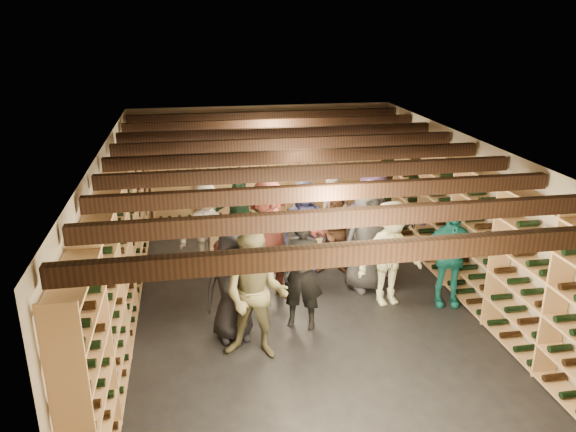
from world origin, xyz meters
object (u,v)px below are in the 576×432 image
Objects in this scene: person_4 at (449,256)px; person_1 at (303,273)px; crate_loose at (350,221)px; person_0 at (232,287)px; person_6 at (304,226)px; person_8 at (338,232)px; person_12 at (366,240)px; crate_stack_right at (325,249)px; person_3 at (390,254)px; person_2 at (256,295)px; person_5 at (269,240)px; person_10 at (239,221)px; person_11 at (372,223)px; person_7 at (334,219)px; crate_stack_left at (226,250)px; person_9 at (207,228)px.

person_1 is at bearing -161.03° from person_4.
crate_loose is 0.33× the size of person_0.
person_6 is 1.05× the size of person_8.
person_1 is at bearing -159.13° from person_12.
person_3 is at bearing -73.22° from crate_stack_right.
person_2 is at bearing -151.13° from person_4.
person_5 is at bearing 155.43° from person_3.
person_5 is 1.21× the size of person_6.
person_10 reaches higher than crate_loose.
person_1 is 0.89× the size of person_11.
person_8 is at bearing 148.08° from person_4.
person_3 is (0.55, -1.82, 0.64)m from crate_stack_right.
person_7 reaches higher than person_0.
person_5 reaches higher than crate_loose.
person_12 is at bearing -106.18° from person_11.
person_8 is (1.65, 2.20, -0.12)m from person_2.
person_4 is (3.20, -1.87, 0.44)m from crate_stack_left.
crate_loose is at bearing 92.50° from person_11.
person_1 is 2.29m from person_4.
person_2 is at bearing -115.76° from person_6.
person_5 is 1.10× the size of person_10.
person_10 is at bearing 107.93° from person_2.
crate_stack_right is 1.16× the size of crate_loose.
crate_stack_right is at bearing -120.68° from crate_loose.
person_5 is 1.21× the size of person_7.
crate_loose is 2.50m from person_11.
person_2 is 1.13× the size of person_9.
person_1 reaches higher than crate_loose.
person_10 reaches higher than person_3.
person_2 is (-1.59, -2.86, 0.69)m from crate_stack_right.
crate_stack_left is at bearing 80.22° from person_0.
crate_stack_left is 2.80m from person_2.
crate_stack_right is 1.82m from crate_loose.
person_3 reaches higher than person_7.
person_7 is (1.72, 2.75, -0.08)m from person_2.
person_11 reaches higher than crate_stack_left.
crate_stack_right is 0.30× the size of person_5.
person_7 is (-1.28, 1.87, 0.00)m from person_4.
crate_stack_right is 0.38× the size of person_0.
person_6 is (1.39, 2.02, 0.03)m from person_0.
person_10 is 2.24m from person_11.
person_7 is (1.33, 1.19, -0.17)m from person_5.
person_9 reaches higher than crate_stack_right.
person_5 reaches higher than person_2.
person_11 is 0.56m from person_12.
person_10 is 1.03× the size of person_12.
crate_loose is 3.65m from person_4.
person_11 is (0.05, 1.05, 0.11)m from person_3.
crate_loose is 4.27m from person_1.
crate_stack_right is at bearing 43.86° from person_0.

